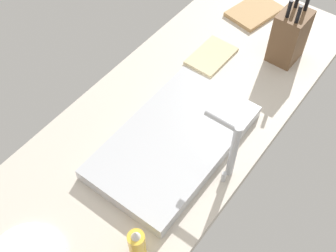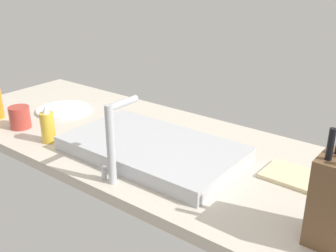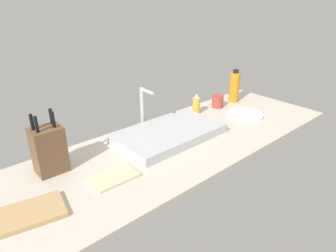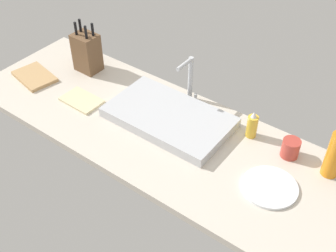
{
  "view_description": "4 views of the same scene",
  "coord_description": "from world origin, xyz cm",
  "px_view_note": "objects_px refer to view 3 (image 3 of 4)",
  "views": [
    {
      "loc": [
        66.26,
        55.08,
        120.26
      ],
      "look_at": [
        -1.55,
        4.03,
        9.99
      ],
      "focal_mm": 45.01,
      "sensor_mm": 36.0,
      "label": 1
    },
    {
      "loc": [
        -75.54,
        97.71,
        62.22
      ],
      "look_at": [
        1.88,
        -3.37,
        9.83
      ],
      "focal_mm": 42.56,
      "sensor_mm": 36.0,
      "label": 2
    },
    {
      "loc": [
        -98.81,
        -103.47,
        78.0
      ],
      "look_at": [
        -3.72,
        4.27,
        12.35
      ],
      "focal_mm": 32.46,
      "sensor_mm": 36.0,
      "label": 3
    },
    {
      "loc": [
        91.55,
        -116.45,
        133.95
      ],
      "look_at": [
        5.39,
        -0.41,
        8.7
      ],
      "focal_mm": 45.86,
      "sensor_mm": 36.0,
      "label": 4
    }
  ],
  "objects_px": {
    "sink_basin": "(169,133)",
    "faucet": "(144,105)",
    "water_bottle": "(234,87)",
    "soap_bottle": "(196,105)",
    "dish_towel": "(114,177)",
    "dinner_plate": "(245,115)",
    "knife_block": "(49,150)",
    "coffee_mug": "(218,101)",
    "cutting_board": "(31,213)"
  },
  "relations": [
    {
      "from": "knife_block",
      "to": "cutting_board",
      "type": "distance_m",
      "value": 0.31
    },
    {
      "from": "faucet",
      "to": "water_bottle",
      "type": "relative_size",
      "value": 1.03
    },
    {
      "from": "dinner_plate",
      "to": "dish_towel",
      "type": "bearing_deg",
      "value": -177.56
    },
    {
      "from": "sink_basin",
      "to": "dinner_plate",
      "type": "xyz_separation_m",
      "value": [
        0.57,
        -0.09,
        -0.02
      ]
    },
    {
      "from": "water_bottle",
      "to": "dish_towel",
      "type": "bearing_deg",
      "value": -167.36
    },
    {
      "from": "cutting_board",
      "to": "dish_towel",
      "type": "bearing_deg",
      "value": 0.61
    },
    {
      "from": "soap_bottle",
      "to": "coffee_mug",
      "type": "bearing_deg",
      "value": -4.45
    },
    {
      "from": "water_bottle",
      "to": "sink_basin",
      "type": "bearing_deg",
      "value": -170.29
    },
    {
      "from": "faucet",
      "to": "dinner_plate",
      "type": "distance_m",
      "value": 0.67
    },
    {
      "from": "cutting_board",
      "to": "knife_block",
      "type": "bearing_deg",
      "value": 53.37
    },
    {
      "from": "sink_basin",
      "to": "soap_bottle",
      "type": "height_order",
      "value": "soap_bottle"
    },
    {
      "from": "faucet",
      "to": "water_bottle",
      "type": "xyz_separation_m",
      "value": [
        0.75,
        -0.07,
        -0.03
      ]
    },
    {
      "from": "water_bottle",
      "to": "coffee_mug",
      "type": "bearing_deg",
      "value": -179.68
    },
    {
      "from": "dinner_plate",
      "to": "dish_towel",
      "type": "height_order",
      "value": "same"
    },
    {
      "from": "sink_basin",
      "to": "coffee_mug",
      "type": "relative_size",
      "value": 6.86
    },
    {
      "from": "knife_block",
      "to": "soap_bottle",
      "type": "distance_m",
      "value": 0.97
    },
    {
      "from": "sink_basin",
      "to": "cutting_board",
      "type": "height_order",
      "value": "sink_basin"
    },
    {
      "from": "sink_basin",
      "to": "cutting_board",
      "type": "distance_m",
      "value": 0.8
    },
    {
      "from": "sink_basin",
      "to": "faucet",
      "type": "bearing_deg",
      "value": 94.95
    },
    {
      "from": "dinner_plate",
      "to": "coffee_mug",
      "type": "relative_size",
      "value": 2.69
    },
    {
      "from": "knife_block",
      "to": "dish_towel",
      "type": "relative_size",
      "value": 1.39
    },
    {
      "from": "knife_block",
      "to": "coffee_mug",
      "type": "xyz_separation_m",
      "value": [
        1.16,
        0.03,
        -0.07
      ]
    },
    {
      "from": "dinner_plate",
      "to": "coffee_mug",
      "type": "xyz_separation_m",
      "value": [
        -0.02,
        0.22,
        0.04
      ]
    },
    {
      "from": "faucet",
      "to": "dinner_plate",
      "type": "height_order",
      "value": "faucet"
    },
    {
      "from": "dish_towel",
      "to": "dinner_plate",
      "type": "bearing_deg",
      "value": 2.44
    },
    {
      "from": "faucet",
      "to": "coffee_mug",
      "type": "xyz_separation_m",
      "value": [
        0.57,
        -0.07,
        -0.1
      ]
    },
    {
      "from": "water_bottle",
      "to": "faucet",
      "type": "bearing_deg",
      "value": 174.78
    },
    {
      "from": "water_bottle",
      "to": "dish_towel",
      "type": "xyz_separation_m",
      "value": [
        -1.17,
        -0.26,
        -0.1
      ]
    },
    {
      "from": "cutting_board",
      "to": "dish_towel",
      "type": "relative_size",
      "value": 1.14
    },
    {
      "from": "faucet",
      "to": "dinner_plate",
      "type": "xyz_separation_m",
      "value": [
        0.59,
        -0.29,
        -0.13
      ]
    },
    {
      "from": "sink_basin",
      "to": "soap_bottle",
      "type": "bearing_deg",
      "value": 21.03
    },
    {
      "from": "cutting_board",
      "to": "dinner_plate",
      "type": "xyz_separation_m",
      "value": [
        1.36,
        0.05,
        -0.0
      ]
    },
    {
      "from": "knife_block",
      "to": "dinner_plate",
      "type": "xyz_separation_m",
      "value": [
        1.18,
        -0.19,
        -0.1
      ]
    },
    {
      "from": "soap_bottle",
      "to": "coffee_mug",
      "type": "distance_m",
      "value": 0.19
    },
    {
      "from": "soap_bottle",
      "to": "dinner_plate",
      "type": "height_order",
      "value": "soap_bottle"
    },
    {
      "from": "knife_block",
      "to": "dish_towel",
      "type": "distance_m",
      "value": 0.31
    },
    {
      "from": "faucet",
      "to": "cutting_board",
      "type": "height_order",
      "value": "faucet"
    },
    {
      "from": "soap_bottle",
      "to": "dish_towel",
      "type": "distance_m",
      "value": 0.85
    },
    {
      "from": "sink_basin",
      "to": "dinner_plate",
      "type": "relative_size",
      "value": 2.55
    },
    {
      "from": "dish_towel",
      "to": "coffee_mug",
      "type": "bearing_deg",
      "value": 14.74
    },
    {
      "from": "water_bottle",
      "to": "coffee_mug",
      "type": "distance_m",
      "value": 0.19
    },
    {
      "from": "coffee_mug",
      "to": "soap_bottle",
      "type": "bearing_deg",
      "value": 175.55
    },
    {
      "from": "cutting_board",
      "to": "water_bottle",
      "type": "distance_m",
      "value": 1.54
    },
    {
      "from": "sink_basin",
      "to": "knife_block",
      "type": "bearing_deg",
      "value": 171.27
    },
    {
      "from": "cutting_board",
      "to": "coffee_mug",
      "type": "height_order",
      "value": "coffee_mug"
    },
    {
      "from": "sink_basin",
      "to": "soap_bottle",
      "type": "relative_size",
      "value": 4.24
    },
    {
      "from": "water_bottle",
      "to": "dinner_plate",
      "type": "relative_size",
      "value": 1.02
    },
    {
      "from": "faucet",
      "to": "soap_bottle",
      "type": "xyz_separation_m",
      "value": [
        0.38,
        -0.05,
        -0.08
      ]
    },
    {
      "from": "dish_towel",
      "to": "cutting_board",
      "type": "bearing_deg",
      "value": -179.39
    },
    {
      "from": "coffee_mug",
      "to": "sink_basin",
      "type": "bearing_deg",
      "value": -167.4
    }
  ]
}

